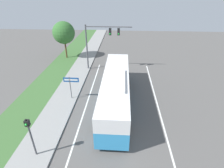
# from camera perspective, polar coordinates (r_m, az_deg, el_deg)

# --- Properties ---
(ground_plane) EXTENTS (80.00, 80.00, 0.00)m
(ground_plane) POSITION_cam_1_polar(r_m,az_deg,el_deg) (14.31, 2.99, -17.77)
(ground_plane) COLOR #565451
(sidewalk) EXTENTS (2.80, 80.00, 0.12)m
(sidewalk) POSITION_cam_1_polar(r_m,az_deg,el_deg) (15.53, -21.46, -15.40)
(sidewalk) COLOR gray
(sidewalk) RESTS_ON ground_plane
(grass_verge) EXTENTS (3.60, 80.00, 0.10)m
(grass_verge) POSITION_cam_1_polar(r_m,az_deg,el_deg) (17.05, -31.56, -13.68)
(grass_verge) COLOR #3D6633
(grass_verge) RESTS_ON ground_plane
(lane_divider_near) EXTENTS (0.14, 30.00, 0.01)m
(lane_divider_near) POSITION_cam_1_polar(r_m,az_deg,el_deg) (14.74, -11.79, -16.77)
(lane_divider_near) COLOR silver
(lane_divider_near) RESTS_ON ground_plane
(lane_divider_far) EXTENTS (0.14, 30.00, 0.01)m
(lane_divider_far) POSITION_cam_1_polar(r_m,az_deg,el_deg) (14.77, 17.79, -17.63)
(lane_divider_far) COLOR silver
(lane_divider_far) RESTS_ON ground_plane
(bus) EXTENTS (2.64, 12.50, 3.34)m
(bus) POSITION_cam_1_polar(r_m,az_deg,el_deg) (17.04, 1.20, -1.34)
(bus) COLOR #3393D1
(bus) RESTS_ON ground_plane
(signal_gantry) EXTENTS (6.16, 0.41, 6.26)m
(signal_gantry) POSITION_cam_1_polar(r_m,az_deg,el_deg) (24.16, -3.93, 14.62)
(signal_gantry) COLOR #4C4C51
(signal_gantry) RESTS_ON ground_plane
(pedestrian_signal) EXTENTS (0.28, 0.34, 3.18)m
(pedestrian_signal) POSITION_cam_1_polar(r_m,az_deg,el_deg) (12.92, -25.21, -14.15)
(pedestrian_signal) COLOR #4C4C51
(pedestrian_signal) RESTS_ON ground_plane
(street_sign) EXTENTS (1.59, 0.08, 2.58)m
(street_sign) POSITION_cam_1_polar(r_m,az_deg,el_deg) (18.25, -13.28, 0.26)
(street_sign) COLOR #4C4C51
(street_sign) RESTS_ON ground_plane
(roadside_tree) EXTENTS (3.49, 3.49, 5.85)m
(roadside_tree) POSITION_cam_1_polar(r_m,az_deg,el_deg) (29.71, -15.49, 15.82)
(roadside_tree) COLOR brown
(roadside_tree) RESTS_ON grass_verge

